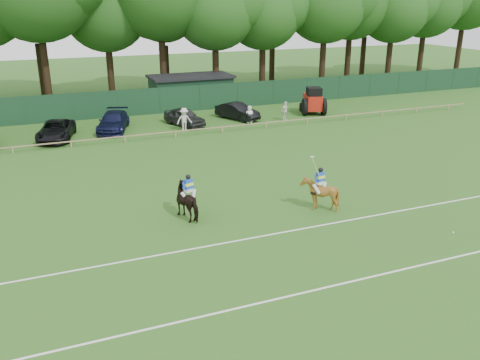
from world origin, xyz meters
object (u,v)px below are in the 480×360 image
horse_chestnut (319,194)px  estate_black (237,111)px  spectator_mid (285,111)px  spectator_right (250,115)px  horse_dark (189,201)px  hatch_grey (184,117)px  spectator_left (184,120)px  suv_black (56,130)px  tractor (313,101)px  utility_shed (191,90)px  sedan_navy (113,122)px  polo_ball (453,233)px

horse_chestnut → estate_black: horse_chestnut is taller
spectator_mid → spectator_right: size_ratio=1.12×
horse_dark → horse_chestnut: bearing=148.4°
hatch_grey → spectator_left: spectator_left is taller
spectator_mid → suv_black: bearing=149.9°
tractor → horse_dark: bearing=-116.1°
horse_chestnut → tractor: tractor is taller
utility_shed → tractor: bearing=-42.5°
sedan_navy → tractor: size_ratio=1.50×
spectator_mid → utility_shed: utility_shed is taller
sedan_navy → utility_shed: utility_shed is taller
horse_dark → estate_black: (10.47, 19.59, -0.15)m
horse_dark → spectator_right: horse_dark is taller
spectator_right → estate_black: bearing=114.5°
horse_dark → spectator_right: bearing=-139.9°
sedan_navy → spectator_mid: bearing=10.2°
suv_black → tractor: bearing=14.4°
estate_black → spectator_right: size_ratio=2.88×
utility_shed → tractor: size_ratio=2.38×
sedan_navy → spectator_right: (11.61, -1.80, 0.00)m
sedan_navy → polo_ball: sedan_navy is taller
spectator_left → spectator_right: (6.17, 0.64, -0.21)m
suv_black → polo_ball: size_ratio=58.14×
hatch_grey → polo_ball: hatch_grey is taller
sedan_navy → spectator_left: bearing=-6.0°
sedan_navy → estate_black: 11.18m
suv_black → spectator_mid: (19.58, -0.95, 0.14)m
hatch_grey → tractor: 12.68m
estate_black → spectator_right: bearing=-101.4°
suv_black → polo_ball: bearing=-43.6°
horse_dark → polo_ball: (11.04, -6.51, -0.84)m
hatch_grey → estate_black: hatch_grey is taller
horse_dark → tractor: 26.15m
estate_black → spectator_left: spectator_left is taller
sedan_navy → polo_ball: size_ratio=58.98×
horse_chestnut → tractor: bearing=-128.6°
estate_black → spectator_right: spectator_right is taller
hatch_grey → spectator_right: bearing=-35.0°
hatch_grey → utility_shed: utility_shed is taller
hatch_grey → tractor: size_ratio=1.23×
sedan_navy → spectator_left: (5.44, -2.44, 0.21)m
sedan_navy → utility_shed: bearing=59.3°
utility_shed → horse_dark: bearing=-107.2°
spectator_left → spectator_mid: bearing=2.2°
polo_ball → tractor: size_ratio=0.03×
estate_black → sedan_navy: bearing=155.6°
spectator_mid → spectator_right: (-3.37, 0.28, -0.10)m
tractor → spectator_left: bearing=-154.7°
polo_ball → tractor: 26.44m
spectator_left → horse_chestnut: bearing=-84.2°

